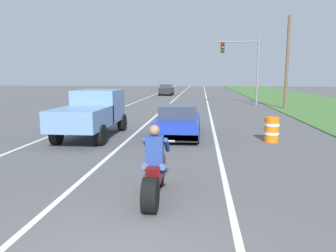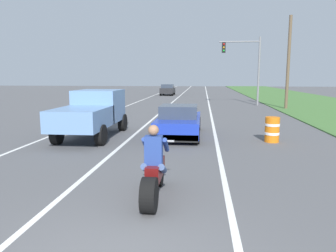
# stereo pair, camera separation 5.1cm
# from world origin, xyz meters

# --- Properties ---
(lane_stripe_left_solid) EXTENTS (0.14, 120.00, 0.01)m
(lane_stripe_left_solid) POSITION_xyz_m (-5.40, 20.00, 0.00)
(lane_stripe_left_solid) COLOR white
(lane_stripe_left_solid) RESTS_ON ground
(lane_stripe_right_solid) EXTENTS (0.14, 120.00, 0.01)m
(lane_stripe_right_solid) POSITION_xyz_m (1.80, 20.00, 0.00)
(lane_stripe_right_solid) COLOR white
(lane_stripe_right_solid) RESTS_ON ground
(lane_stripe_centre_dashed) EXTENTS (0.14, 120.00, 0.01)m
(lane_stripe_centre_dashed) POSITION_xyz_m (-1.80, 20.00, 0.00)
(lane_stripe_centre_dashed) COLOR white
(lane_stripe_centre_dashed) RESTS_ON ground
(motorcycle_with_rider) EXTENTS (0.70, 2.21, 1.62)m
(motorcycle_with_rider) POSITION_xyz_m (0.23, 2.53, 0.59)
(motorcycle_with_rider) COLOR black
(motorcycle_with_rider) RESTS_ON ground
(sports_car_blue) EXTENTS (1.84, 4.30, 1.37)m
(sports_car_blue) POSITION_xyz_m (0.21, 9.94, 0.63)
(sports_car_blue) COLOR #1E38B2
(sports_car_blue) RESTS_ON ground
(pickup_truck_left_lane_light_blue) EXTENTS (2.02, 4.80, 1.98)m
(pickup_truck_left_lane_light_blue) POSITION_xyz_m (-3.46, 9.34, 1.11)
(pickup_truck_left_lane_light_blue) COLOR #6B93C6
(pickup_truck_left_lane_light_blue) RESTS_ON ground
(traffic_light_mast_near) EXTENTS (3.61, 0.34, 6.00)m
(traffic_light_mast_near) POSITION_xyz_m (5.07, 25.66, 3.93)
(traffic_light_mast_near) COLOR gray
(traffic_light_mast_near) RESTS_ON ground
(utility_pole_roadside) EXTENTS (0.24, 0.24, 7.20)m
(utility_pole_roadside) POSITION_xyz_m (7.81, 22.43, 3.60)
(utility_pole_roadside) COLOR brown
(utility_pole_roadside) RESTS_ON ground
(construction_barrel_nearest) EXTENTS (0.58, 0.58, 1.00)m
(construction_barrel_nearest) POSITION_xyz_m (3.99, 9.08, 0.50)
(construction_barrel_nearest) COLOR orange
(construction_barrel_nearest) RESTS_ON ground
(distant_car_far_ahead) EXTENTS (1.80, 4.00, 1.50)m
(distant_car_far_ahead) POSITION_xyz_m (-3.60, 40.15, 0.77)
(distant_car_far_ahead) COLOR #262628
(distant_car_far_ahead) RESTS_ON ground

